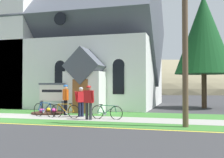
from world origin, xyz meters
name	(u,v)px	position (x,y,z in m)	size (l,w,h in m)	color
ground	(32,111)	(0.00, 4.00, 0.00)	(140.00, 140.00, 0.00)	#333335
sidewalk_slab	(29,116)	(1.37, 1.39, 0.01)	(32.00, 2.10, 0.01)	#99968E
grass_verge	(8,120)	(1.37, -0.48, 0.00)	(32.00, 1.63, 0.01)	#38722D
church_lawn	(50,112)	(1.37, 3.84, 0.00)	(24.00, 2.80, 0.01)	#38722D
church_building	(81,47)	(0.99, 10.03, 5.02)	(12.43, 12.16, 14.39)	white
church_sign	(52,93)	(1.71, 3.47, 1.23)	(1.86, 0.13, 1.87)	#474C56
flower_bed	(48,112)	(1.71, 2.92, 0.08)	(1.95, 1.95, 0.34)	#382319
bicycle_black	(45,110)	(2.32, 1.43, 0.38)	(1.66, 0.59, 0.83)	black
bicycle_blue	(107,112)	(5.91, 1.32, 0.36)	(1.75, 0.33, 0.77)	black
bicycle_white	(65,111)	(3.61, 1.31, 0.37)	(1.77, 0.31, 0.80)	black
cyclist_in_red_jersey	(89,100)	(5.12, 0.83, 1.01)	(0.62, 0.43, 1.72)	#2D2D33
cyclist_in_blue_jersey	(81,100)	(4.27, 1.90, 0.94)	(0.53, 0.51, 1.62)	#191E38
cyclist_in_green_jersey	(66,97)	(3.09, 2.47, 1.04)	(0.49, 0.61, 1.76)	black
utility_pole	(182,11)	(9.73, -0.40, 4.84)	(3.12, 0.28, 8.75)	brown
roadside_conifer	(204,34)	(11.06, 9.71, 5.59)	(4.36, 4.36, 8.62)	#3D2D1E
yard_deciduous_tree	(16,62)	(-4.03, 7.99, 3.66)	(3.42, 3.42, 5.22)	#3D2D1E
distant_hill	(153,92)	(0.43, 63.26, 0.00)	(78.61, 52.71, 16.68)	#847A5B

